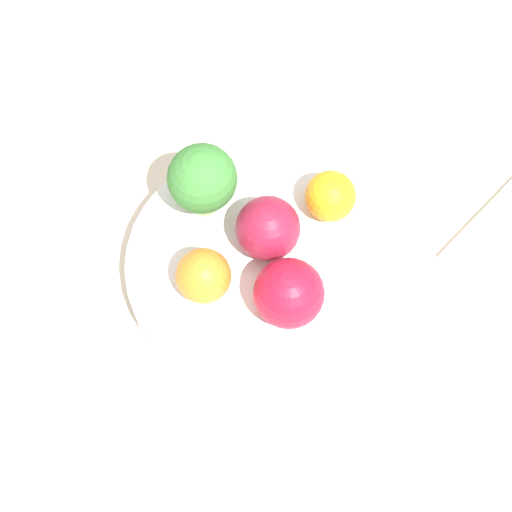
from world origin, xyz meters
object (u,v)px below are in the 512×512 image
object	(u,v)px
broccoli	(202,180)
orange_front	(330,196)
bowl	(256,268)
orange_back	(203,276)
apple_red	(266,228)
apple_green	(289,293)

from	to	relation	value
broccoli	orange_front	distance (m)	0.11
bowl	orange_front	bearing A→B (deg)	157.90
orange_front	bowl	bearing A→B (deg)	-22.10
broccoli	orange_front	bearing A→B (deg)	117.27
broccoli	orange_back	xyz separation A→B (m)	(0.06, 0.04, -0.02)
apple_red	bowl	bearing A→B (deg)	3.79
broccoli	orange_back	world-z (taller)	broccoli
broccoli	apple_green	world-z (taller)	broccoli
apple_green	orange_back	distance (m)	0.07
bowl	broccoli	bearing A→B (deg)	-111.50
bowl	apple_green	xyz separation A→B (m)	(0.02, 0.04, 0.04)
broccoli	apple_green	xyz separation A→B (m)	(0.05, 0.10, -0.01)
apple_green	orange_back	xyz separation A→B (m)	(0.02, -0.07, -0.01)
broccoli	apple_red	size ratio (longest dim) A/B	1.38
orange_front	apple_green	bearing A→B (deg)	7.25
orange_back	apple_red	bearing A→B (deg)	158.30
bowl	broccoli	size ratio (longest dim) A/B	2.95
apple_red	apple_green	size ratio (longest dim) A/B	0.95
bowl	apple_red	bearing A→B (deg)	-176.21
bowl	apple_green	bearing A→B (deg)	61.66
apple_green	orange_front	world-z (taller)	apple_green
orange_back	apple_green	bearing A→B (deg)	104.81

